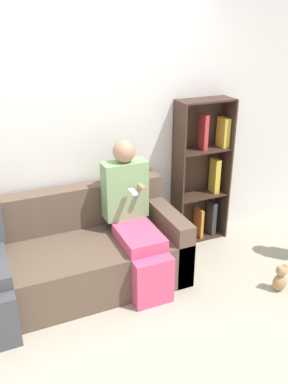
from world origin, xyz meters
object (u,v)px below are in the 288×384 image
object	(u,v)px
couch	(68,259)
bookshelf	(202,172)
teddy_bear	(280,278)
adult_seated	(134,215)

from	to	relation	value
couch	bookshelf	distance (m)	1.67
bookshelf	teddy_bear	distance (m)	1.33
couch	adult_seated	bearing A→B (deg)	-9.37
adult_seated	teddy_bear	world-z (taller)	adult_seated
adult_seated	teddy_bear	distance (m)	1.43
couch	teddy_bear	bearing A→B (deg)	-25.70
teddy_bear	couch	bearing A→B (deg)	154.30
bookshelf	teddy_bear	bearing A→B (deg)	-82.69
adult_seated	couch	bearing A→B (deg)	170.63
bookshelf	adult_seated	bearing A→B (deg)	-155.87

